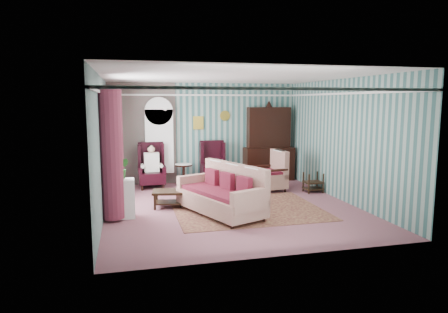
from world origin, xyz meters
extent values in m
plane|color=#884F56|center=(0.00, 0.00, 0.00)|extent=(6.00, 6.00, 0.00)
cube|color=#386562|center=(0.00, 3.00, 1.45)|extent=(5.50, 0.02, 2.90)
cube|color=#386562|center=(0.00, -3.00, 1.45)|extent=(5.50, 0.02, 2.90)
cube|color=#386562|center=(-2.75, 0.00, 1.45)|extent=(0.02, 6.00, 2.90)
cube|color=#386562|center=(2.75, 0.00, 1.45)|extent=(0.02, 6.00, 2.90)
cube|color=white|center=(0.00, 0.00, 2.90)|extent=(5.50, 6.00, 0.02)
cube|color=#814254|center=(-1.80, 2.99, 1.45)|extent=(1.90, 0.01, 2.90)
cube|color=white|center=(0.00, 0.00, 2.55)|extent=(5.50, 6.00, 0.05)
cube|color=white|center=(-2.72, 0.60, 1.55)|extent=(0.04, 1.50, 1.90)
cylinder|color=brown|center=(-2.55, -0.45, 1.35)|extent=(0.44, 0.44, 2.60)
cylinder|color=brown|center=(-2.55, 1.65, 1.35)|extent=(0.44, 0.44, 2.60)
cube|color=#B69130|center=(-0.20, 2.97, 1.75)|extent=(0.30, 0.03, 0.38)
cube|color=white|center=(-1.35, 2.84, 1.12)|extent=(0.80, 0.28, 2.24)
cube|color=black|center=(1.90, 2.72, 1.18)|extent=(1.50, 0.56, 2.36)
cube|color=black|center=(-1.60, 2.45, 0.62)|extent=(0.76, 0.80, 1.25)
cube|color=black|center=(0.15, 2.45, 0.62)|extent=(0.76, 0.80, 1.25)
cylinder|color=black|center=(-0.70, 2.60, 0.30)|extent=(0.50, 0.50, 0.60)
cube|color=black|center=(2.47, 0.90, 0.27)|extent=(0.45, 0.38, 0.54)
cube|color=silver|center=(-2.40, -0.30, 0.40)|extent=(0.55, 0.35, 0.80)
cube|color=#4A1821|center=(0.30, -0.30, 0.01)|extent=(3.20, 2.60, 0.01)
cube|color=#BAAF90|center=(-0.38, -0.55, 0.52)|extent=(1.64, 2.31, 1.04)
cube|color=#B4A58C|center=(1.38, 1.35, 0.49)|extent=(0.85, 0.98, 0.98)
cube|color=black|center=(-1.23, 0.27, 0.19)|extent=(1.07, 0.70, 0.38)
imported|color=#1E4916|center=(-2.47, -0.43, 0.98)|extent=(0.37, 0.34, 0.37)
imported|color=#184916|center=(-2.35, -0.22, 1.01)|extent=(0.25, 0.21, 0.42)
imported|color=#24541A|center=(-2.47, -0.24, 0.99)|extent=(0.21, 0.21, 0.37)
camera|label=1|loc=(-2.25, -8.50, 2.36)|focal=32.00mm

